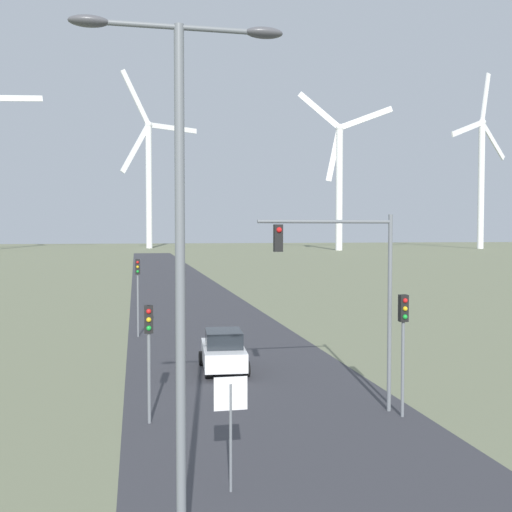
# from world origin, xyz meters

# --- Properties ---
(road_surface) EXTENTS (10.00, 240.00, 0.01)m
(road_surface) POSITION_xyz_m (0.00, 48.00, 0.00)
(road_surface) COLOR #38383D
(road_surface) RESTS_ON ground
(streetlamp) EXTENTS (3.80, 0.32, 9.95)m
(streetlamp) POSITION_xyz_m (-3.74, 8.80, 6.29)
(streetlamp) COLOR slate
(streetlamp) RESTS_ON ground
(stop_sign_near) EXTENTS (0.81, 0.07, 2.78)m
(stop_sign_near) POSITION_xyz_m (-2.35, 11.86, 1.95)
(stop_sign_near) COLOR slate
(stop_sign_near) RESTS_ON ground
(traffic_light_post_near_left) EXTENTS (0.28, 0.34, 3.84)m
(traffic_light_post_near_left) POSITION_xyz_m (-4.13, 17.41, 2.82)
(traffic_light_post_near_left) COLOR slate
(traffic_light_post_near_left) RESTS_ON ground
(traffic_light_post_near_right) EXTENTS (0.28, 0.34, 4.11)m
(traffic_light_post_near_right) POSITION_xyz_m (4.20, 16.42, 3.01)
(traffic_light_post_near_right) COLOR slate
(traffic_light_post_near_right) RESTS_ON ground
(traffic_light_post_mid_left) EXTENTS (0.28, 0.33, 4.59)m
(traffic_light_post_mid_left) POSITION_xyz_m (-4.42, 33.62, 3.34)
(traffic_light_post_mid_left) COLOR slate
(traffic_light_post_mid_left) RESTS_ON ground
(traffic_light_mast_overhead) EXTENTS (4.72, 0.35, 6.80)m
(traffic_light_mast_overhead) POSITION_xyz_m (2.50, 17.13, 4.81)
(traffic_light_mast_overhead) COLOR slate
(traffic_light_mast_overhead) RESTS_ON ground
(car_approaching) EXTENTS (2.09, 4.22, 1.83)m
(car_approaching) POSITION_xyz_m (-0.74, 24.13, 0.91)
(car_approaching) COLOR white
(car_approaching) RESTS_ON ground
(wind_turbine_center) EXTENTS (28.14, 14.97, 62.33)m
(wind_turbine_center) POSITION_xyz_m (0.39, 216.67, 27.57)
(wind_turbine_center) COLOR white
(wind_turbine_center) RESTS_ON ground
(wind_turbine_right) EXTENTS (27.89, 11.85, 51.04)m
(wind_turbine_right) POSITION_xyz_m (59.50, 180.66, 24.33)
(wind_turbine_right) COLOR white
(wind_turbine_right) RESTS_ON ground
(wind_turbine_far_right) EXTENTS (28.46, 13.20, 61.64)m
(wind_turbine_far_right) POSITION_xyz_m (114.43, 188.45, 27.11)
(wind_turbine_far_right) COLOR white
(wind_turbine_far_right) RESTS_ON ground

